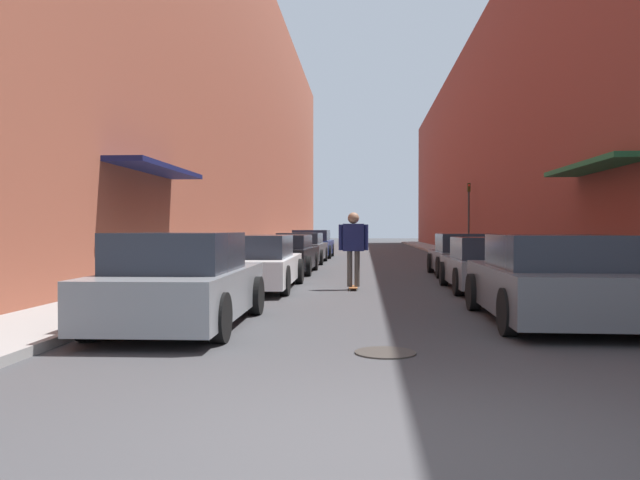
% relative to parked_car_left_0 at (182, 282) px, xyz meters
% --- Properties ---
extents(ground, '(139.24, 139.24, 0.00)m').
position_rel_parked_car_left_0_xyz_m(ground, '(2.79, 20.43, -0.65)').
color(ground, '#38383A').
extents(curb_strip_left, '(1.80, 63.29, 0.12)m').
position_rel_parked_car_left_0_xyz_m(curb_strip_left, '(-1.95, 26.76, -0.59)').
color(curb_strip_left, gray).
rests_on(curb_strip_left, ground).
extents(curb_strip_right, '(1.80, 63.29, 0.12)m').
position_rel_parked_car_left_0_xyz_m(curb_strip_right, '(7.54, 26.76, -0.59)').
color(curb_strip_right, gray).
rests_on(curb_strip_right, ground).
extents(building_row_left, '(4.90, 63.29, 15.78)m').
position_rel_parked_car_left_0_xyz_m(building_row_left, '(-4.85, 26.75, 7.24)').
color(building_row_left, brown).
rests_on(building_row_left, ground).
extents(building_row_right, '(4.90, 63.29, 12.08)m').
position_rel_parked_car_left_0_xyz_m(building_row_right, '(10.43, 26.75, 5.39)').
color(building_row_right, brown).
rests_on(building_row_right, ground).
extents(parked_car_left_0, '(1.88, 4.21, 1.37)m').
position_rel_parked_car_left_0_xyz_m(parked_car_left_0, '(0.00, 0.00, 0.00)').
color(parked_car_left_0, gray).
rests_on(parked_car_left_0, ground).
extents(parked_car_left_1, '(1.91, 4.83, 1.28)m').
position_rel_parked_car_left_0_xyz_m(parked_car_left_1, '(0.09, 5.71, -0.03)').
color(parked_car_left_1, silver).
rests_on(parked_car_left_1, ground).
extents(parked_car_left_2, '(2.05, 4.48, 1.24)m').
position_rel_parked_car_left_0_xyz_m(parked_car_left_2, '(0.01, 11.14, -0.04)').
color(parked_car_left_2, black).
rests_on(parked_car_left_2, ground).
extents(parked_car_left_3, '(2.05, 4.68, 1.27)m').
position_rel_parked_car_left_0_xyz_m(parked_car_left_3, '(-0.02, 17.18, -0.03)').
color(parked_car_left_3, '#515459').
rests_on(parked_car_left_3, ground).
extents(parked_car_left_4, '(2.06, 4.37, 1.38)m').
position_rel_parked_car_left_0_xyz_m(parked_car_left_4, '(0.02, 22.33, 0.01)').
color(parked_car_left_4, navy).
rests_on(parked_car_left_4, ground).
extents(parked_car_right_0, '(2.06, 4.27, 1.33)m').
position_rel_parked_car_left_0_xyz_m(parked_car_right_0, '(5.47, 0.79, -0.01)').
color(parked_car_right_0, '#515459').
rests_on(parked_car_right_0, ground).
extents(parked_car_right_1, '(1.99, 3.94, 1.24)m').
position_rel_parked_car_left_0_xyz_m(parked_car_right_1, '(5.54, 5.73, -0.06)').
color(parked_car_right_1, gray).
rests_on(parked_car_right_1, ground).
extents(parked_car_right_2, '(1.89, 3.97, 1.29)m').
position_rel_parked_car_left_0_xyz_m(parked_car_right_2, '(5.66, 10.38, -0.04)').
color(parked_car_right_2, '#515459').
rests_on(parked_car_right_2, ground).
extents(skateboarder, '(0.70, 0.78, 1.81)m').
position_rel_parked_car_left_0_xyz_m(skateboarder, '(2.39, 5.75, 0.47)').
color(skateboarder, brown).
rests_on(skateboarder, ground).
extents(manhole_cover, '(0.70, 0.70, 0.02)m').
position_rel_parked_car_left_0_xyz_m(manhole_cover, '(2.88, -1.74, -0.64)').
color(manhole_cover, '#332D28').
rests_on(manhole_cover, ground).
extents(traffic_light, '(0.16, 0.22, 3.72)m').
position_rel_parked_car_left_0_xyz_m(traffic_light, '(8.13, 24.38, 1.75)').
color(traffic_light, '#2D2D2D').
rests_on(traffic_light, curb_strip_right).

